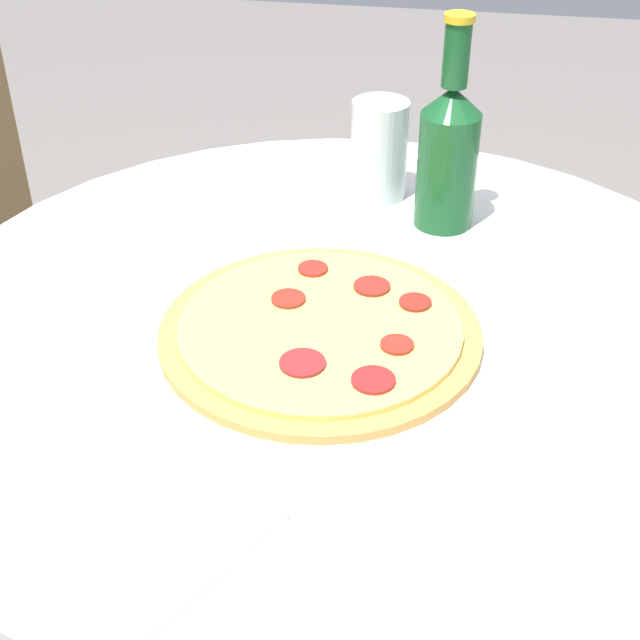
% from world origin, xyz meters
% --- Properties ---
extents(table, '(0.92, 0.92, 0.76)m').
position_xyz_m(table, '(0.00, 0.00, 0.59)').
color(table, silver).
rests_on(table, ground_plane).
extents(pizza, '(0.32, 0.32, 0.02)m').
position_xyz_m(pizza, '(-0.05, 0.02, 0.77)').
color(pizza, '#C68E47').
rests_on(pizza, table).
extents(beer_bottle, '(0.07, 0.07, 0.25)m').
position_xyz_m(beer_bottle, '(0.22, -0.09, 0.86)').
color(beer_bottle, '#144C23').
rests_on(beer_bottle, table).
extents(drinking_glass, '(0.07, 0.07, 0.13)m').
position_xyz_m(drinking_glass, '(0.28, 0.00, 0.82)').
color(drinking_glass, silver).
rests_on(drinking_glass, table).
extents(napkin, '(0.18, 0.16, 0.01)m').
position_xyz_m(napkin, '(-0.34, 0.08, 0.77)').
color(napkin, white).
rests_on(napkin, table).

